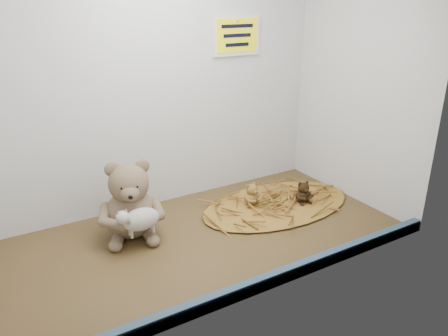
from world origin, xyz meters
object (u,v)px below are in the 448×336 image
toy_lamb (141,219)px  mini_teddy_tan (251,193)px  main_teddy (130,199)px  mini_teddy_brown (303,191)px

toy_lamb → mini_teddy_tan: bearing=7.8°
main_teddy → toy_lamb: (0.00, -8.51, -2.90)cm
toy_lamb → mini_teddy_brown: toy_lamb is taller
mini_teddy_tan → mini_teddy_brown: (16.28, -7.47, -0.15)cm
main_teddy → mini_teddy_brown: 58.92cm
toy_lamb → mini_teddy_brown: bearing=-1.8°
mini_teddy_tan → toy_lamb: bearing=-178.8°
toy_lamb → mini_teddy_tan: size_ratio=1.77×
main_teddy → mini_teddy_tan: (41.30, -2.89, -6.81)cm
mini_teddy_tan → main_teddy: bearing=169.5°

